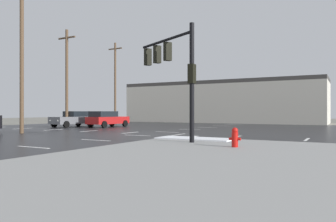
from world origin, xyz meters
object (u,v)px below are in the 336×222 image
object	(u,v)px
traffic_signal_mast	(173,64)
fire_hydrant	(235,137)
utility_pole_mid	(22,55)
utility_pole_far	(67,76)
sedan_grey	(74,119)
sedan_red	(107,119)
utility_pole_distant	(115,81)

from	to	relation	value
traffic_signal_mast	fire_hydrant	size ratio (longest dim) A/B	7.03
fire_hydrant	utility_pole_mid	world-z (taller)	utility_pole_mid
utility_pole_mid	utility_pole_far	distance (m)	9.08
fire_hydrant	utility_pole_far	bearing A→B (deg)	152.71
fire_hydrant	traffic_signal_mast	bearing A→B (deg)	155.63
sedan_grey	sedan_red	bearing A→B (deg)	115.49
traffic_signal_mast	utility_pole_distant	distance (m)	28.75
traffic_signal_mast	utility_pole_mid	world-z (taller)	utility_pole_mid
sedan_grey	sedan_red	distance (m)	3.46
traffic_signal_mast	sedan_red	xyz separation A→B (m)	(-13.37, 10.98, -3.14)
sedan_grey	utility_pole_mid	distance (m)	10.92
traffic_signal_mast	sedan_red	world-z (taller)	traffic_signal_mast
utility_pole_distant	traffic_signal_mast	bearing A→B (deg)	-46.00
traffic_signal_mast	utility_pole_far	distance (m)	18.92
fire_hydrant	utility_pole_far	world-z (taller)	utility_pole_far
sedan_red	utility_pole_distant	xyz separation A→B (m)	(-6.57, 9.67, 4.82)
traffic_signal_mast	utility_pole_distant	world-z (taller)	utility_pole_distant
utility_pole_far	utility_pole_mid	bearing A→B (deg)	-63.54
sedan_red	utility_pole_far	size ratio (longest dim) A/B	0.48
utility_pole_mid	utility_pole_distant	bearing A→B (deg)	110.10
utility_pole_mid	sedan_red	bearing A→B (deg)	93.99
fire_hydrant	sedan_red	xyz separation A→B (m)	(-17.09, 12.67, 0.32)
traffic_signal_mast	utility_pole_far	bearing A→B (deg)	-0.41
sedan_red	utility_pole_distant	size ratio (longest dim) A/B	0.42
sedan_grey	utility_pole_distant	xyz separation A→B (m)	(-3.34, 10.92, 4.82)
fire_hydrant	utility_pole_mid	distance (m)	17.33
traffic_signal_mast	sedan_grey	world-z (taller)	traffic_signal_mast
utility_pole_far	fire_hydrant	bearing A→B (deg)	-27.29
fire_hydrant	sedan_red	distance (m)	21.28
traffic_signal_mast	fire_hydrant	bearing A→B (deg)	-176.85
traffic_signal_mast	utility_pole_mid	bearing A→B (deg)	24.21
traffic_signal_mast	utility_pole_distant	xyz separation A→B (m)	(-19.94, 20.64, 1.68)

